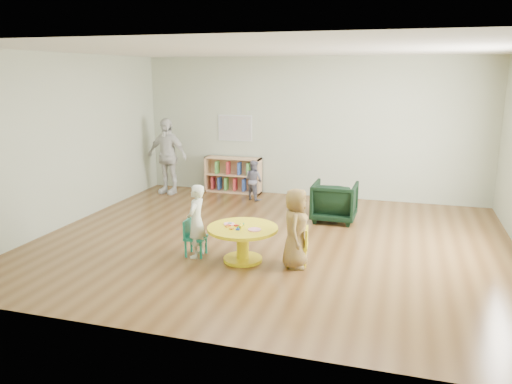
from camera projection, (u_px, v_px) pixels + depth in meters
room at (273, 115)px, 7.11m from camera, size 7.10×7.00×2.80m
activity_table at (243, 238)px, 6.70m from camera, size 0.95×0.95×0.52m
kid_chair_left at (193, 236)px, 6.92m from camera, size 0.29×0.29×0.51m
kid_chair_right at (300, 245)px, 6.58m from camera, size 0.31×0.31×0.51m
bookshelf at (233, 175)px, 10.59m from camera, size 1.20×0.30×0.75m
alphabet_poster at (235, 128)px, 10.47m from camera, size 0.74×0.01×0.54m
armchair at (334, 202)px, 8.52m from camera, size 0.73×0.75×0.68m
child_left at (196, 221)px, 6.82m from camera, size 0.24×0.37×1.02m
child_right at (296, 228)px, 6.45m from camera, size 0.38×0.54×1.06m
toddler at (254, 180)px, 9.91m from camera, size 0.49×0.45×0.80m
adult_caretaker at (167, 156)px, 10.39m from camera, size 0.97×0.51×1.58m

